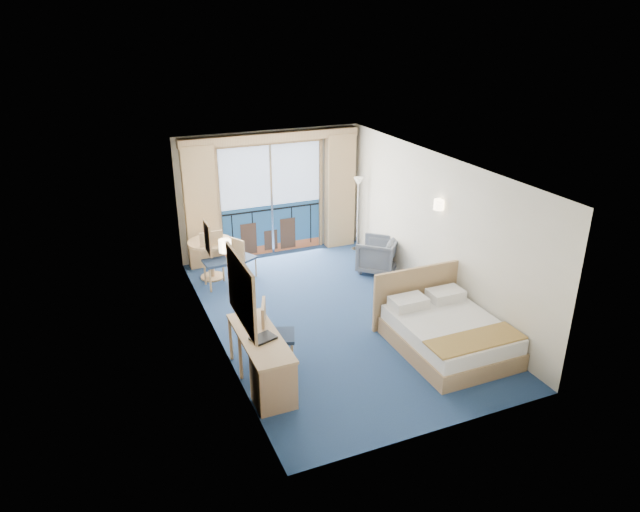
# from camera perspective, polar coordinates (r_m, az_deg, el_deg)

# --- Properties ---
(floor) EXTENTS (6.50, 6.50, 0.00)m
(floor) POSITION_cam_1_polar(r_m,az_deg,el_deg) (10.04, 1.20, -6.04)
(floor) COLOR navy
(floor) RESTS_ON ground
(room_walls) EXTENTS (4.04, 6.54, 2.72)m
(room_walls) POSITION_cam_1_polar(r_m,az_deg,el_deg) (9.31, 1.28, 3.59)
(room_walls) COLOR beige
(room_walls) RESTS_ON ground
(balcony_door) EXTENTS (2.36, 0.03, 2.52)m
(balcony_door) POSITION_cam_1_polar(r_m,az_deg,el_deg) (12.37, -4.89, 5.30)
(balcony_door) COLOR navy
(balcony_door) RESTS_ON room_walls
(curtain_left) EXTENTS (0.65, 0.22, 2.55)m
(curtain_left) POSITION_cam_1_polar(r_m,az_deg,el_deg) (11.83, -11.82, 4.75)
(curtain_left) COLOR tan
(curtain_left) RESTS_ON room_walls
(curtain_right) EXTENTS (0.65, 0.22, 2.55)m
(curtain_right) POSITION_cam_1_polar(r_m,az_deg,el_deg) (12.74, 2.00, 6.51)
(curtain_right) COLOR tan
(curtain_right) RESTS_ON room_walls
(pelmet) EXTENTS (3.80, 0.25, 0.18)m
(pelmet) POSITION_cam_1_polar(r_m,az_deg,el_deg) (11.91, -4.91, 11.76)
(pelmet) COLOR tan
(pelmet) RESTS_ON room_walls
(mirror) EXTENTS (0.05, 1.25, 0.95)m
(mirror) POSITION_cam_1_polar(r_m,az_deg,el_deg) (7.48, -7.88, -3.50)
(mirror) COLOR tan
(mirror) RESTS_ON room_walls
(wall_print) EXTENTS (0.04, 0.42, 0.52)m
(wall_print) POSITION_cam_1_polar(r_m,az_deg,el_deg) (9.22, -11.16, 1.76)
(wall_print) COLOR tan
(wall_print) RESTS_ON room_walls
(sconce_left) EXTENTS (0.18, 0.18, 0.18)m
(sconce_left) POSITION_cam_1_polar(r_m,az_deg,el_deg) (8.17, -9.48, 1.01)
(sconce_left) COLOR #FFE3B2
(sconce_left) RESTS_ON room_walls
(sconce_right) EXTENTS (0.18, 0.18, 0.18)m
(sconce_right) POSITION_cam_1_polar(r_m,az_deg,el_deg) (10.09, 11.80, 5.05)
(sconce_right) COLOR #FFE3B2
(sconce_right) RESTS_ON room_walls
(bed) EXTENTS (1.64, 1.95, 1.03)m
(bed) POSITION_cam_1_polar(r_m,az_deg,el_deg) (9.21, 12.54, -7.43)
(bed) COLOR tan
(bed) RESTS_ON ground
(nightstand) EXTENTS (0.39, 0.37, 0.50)m
(nightstand) POSITION_cam_1_polar(r_m,az_deg,el_deg) (10.43, 11.05, -3.76)
(nightstand) COLOR tan
(nightstand) RESTS_ON ground
(phone) EXTENTS (0.21, 0.18, 0.08)m
(phone) POSITION_cam_1_polar(r_m,az_deg,el_deg) (10.29, 11.40, -2.36)
(phone) COLOR silver
(phone) RESTS_ON nightstand
(armchair) EXTENTS (1.07, 1.07, 0.70)m
(armchair) POSITION_cam_1_polar(r_m,az_deg,el_deg) (11.70, 5.78, 0.09)
(armchair) COLOR #4F5560
(armchair) RESTS_ON ground
(floor_lamp) EXTENTS (0.23, 0.23, 1.67)m
(floor_lamp) POSITION_cam_1_polar(r_m,az_deg,el_deg) (12.44, 3.82, 6.04)
(floor_lamp) COLOR silver
(floor_lamp) RESTS_ON ground
(desk) EXTENTS (0.55, 1.60, 0.75)m
(desk) POSITION_cam_1_polar(r_m,az_deg,el_deg) (7.85, -4.97, -11.58)
(desk) COLOR tan
(desk) RESTS_ON ground
(desk_chair) EXTENTS (0.59, 0.59, 1.06)m
(desk_chair) POSITION_cam_1_polar(r_m,az_deg,el_deg) (8.44, -4.76, -7.46)
(desk_chair) COLOR #1E2D47
(desk_chair) RESTS_ON ground
(folder) EXTENTS (0.39, 0.34, 0.03)m
(folder) POSITION_cam_1_polar(r_m,az_deg,el_deg) (7.95, -5.70, -8.16)
(folder) COLOR black
(folder) RESTS_ON desk
(desk_lamp) EXTENTS (0.11, 0.11, 0.43)m
(desk_lamp) POSITION_cam_1_polar(r_m,az_deg,el_deg) (8.34, -7.75, -4.28)
(desk_lamp) COLOR silver
(desk_lamp) RESTS_ON desk
(round_table) EXTENTS (0.87, 0.87, 0.78)m
(round_table) POSITION_cam_1_polar(r_m,az_deg,el_deg) (11.46, -10.87, 0.60)
(round_table) COLOR tan
(round_table) RESTS_ON ground
(table_chair_a) EXTENTS (0.52, 0.51, 0.87)m
(table_chair_a) POSITION_cam_1_polar(r_m,az_deg,el_deg) (11.35, -7.84, 0.04)
(table_chair_a) COLOR #1E2D47
(table_chair_a) RESTS_ON ground
(table_chair_b) EXTENTS (0.48, 0.49, 1.06)m
(table_chair_b) POSITION_cam_1_polar(r_m,az_deg,el_deg) (11.13, -10.53, -0.02)
(table_chair_b) COLOR #1E2D47
(table_chair_b) RESTS_ON ground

